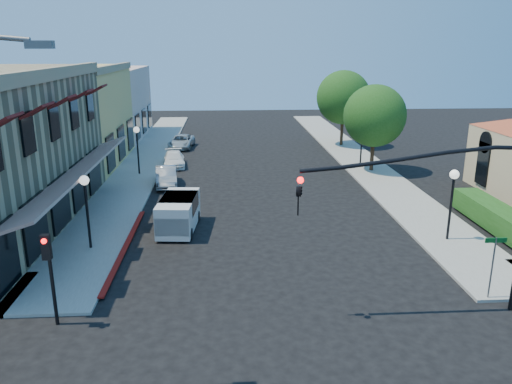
{
  "coord_description": "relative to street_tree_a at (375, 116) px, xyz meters",
  "views": [
    {
      "loc": [
        -2.19,
        -13.94,
        9.13
      ],
      "look_at": [
        -0.79,
        8.22,
        2.6
      ],
      "focal_mm": 35.0,
      "sensor_mm": 36.0,
      "label": 1
    }
  ],
  "objects": [
    {
      "name": "ground",
      "position": [
        -8.8,
        -22.0,
        -4.19
      ],
      "size": [
        120.0,
        120.0,
        0.0
      ],
      "primitive_type": "plane",
      "color": "black",
      "rests_on": "ground"
    },
    {
      "name": "sidewalk_left",
      "position": [
        -17.55,
        5.0,
        -4.13
      ],
      "size": [
        3.5,
        50.0,
        0.12
      ],
      "primitive_type": "cube",
      "color": "gray",
      "rests_on": "ground"
    },
    {
      "name": "sidewalk_right",
      "position": [
        -0.05,
        5.0,
        -4.13
      ],
      "size": [
        3.5,
        50.0,
        0.12
      ],
      "primitive_type": "cube",
      "color": "gray",
      "rests_on": "ground"
    },
    {
      "name": "curb_red_strip",
      "position": [
        -15.7,
        -14.0,
        -4.19
      ],
      "size": [
        0.25,
        10.0,
        0.06
      ],
      "primitive_type": "cube",
      "color": "maroon",
      "rests_on": "ground"
    },
    {
      "name": "yellow_stucco_building",
      "position": [
        -24.3,
        4.0,
        -0.39
      ],
      "size": [
        10.0,
        12.0,
        7.6
      ],
      "primitive_type": "cube",
      "color": "#DDC263",
      "rests_on": "ground"
    },
    {
      "name": "pink_stucco_building",
      "position": [
        -24.3,
        16.0,
        -0.69
      ],
      "size": [
        10.0,
        12.0,
        7.0
      ],
      "primitive_type": "cube",
      "color": "beige",
      "rests_on": "ground"
    },
    {
      "name": "hedge",
      "position": [
        2.9,
        -13.0,
        -4.19
      ],
      "size": [
        1.4,
        8.0,
        1.1
      ],
      "primitive_type": "cube",
      "color": "#1E4E16",
      "rests_on": "ground"
    },
    {
      "name": "street_tree_a",
      "position": [
        0.0,
        0.0,
        0.0
      ],
      "size": [
        4.56,
        4.56,
        6.48
      ],
      "color": "#322014",
      "rests_on": "ground"
    },
    {
      "name": "street_tree_b",
      "position": [
        0.0,
        10.0,
        0.35
      ],
      "size": [
        4.94,
        4.94,
        7.02
      ],
      "color": "#322014",
      "rests_on": "ground"
    },
    {
      "name": "signal_mast_arm",
      "position": [
        -2.94,
        -20.5,
        -0.11
      ],
      "size": [
        8.01,
        0.39,
        6.0
      ],
      "color": "black",
      "rests_on": "ground"
    },
    {
      "name": "secondary_signal",
      "position": [
        -16.8,
        -20.59,
        -1.88
      ],
      "size": [
        0.28,
        0.42,
        3.32
      ],
      "color": "black",
      "rests_on": "ground"
    },
    {
      "name": "street_name_sign",
      "position": [
        -1.3,
        -19.8,
        -2.5
      ],
      "size": [
        0.8,
        0.06,
        2.5
      ],
      "color": "#595B5E",
      "rests_on": "ground"
    },
    {
      "name": "lamppost_left_near",
      "position": [
        -17.3,
        -14.0,
        -1.46
      ],
      "size": [
        0.44,
        0.44,
        3.57
      ],
      "color": "black",
      "rests_on": "ground"
    },
    {
      "name": "lamppost_left_far",
      "position": [
        -17.3,
        0.0,
        -1.46
      ],
      "size": [
        0.44,
        0.44,
        3.57
      ],
      "color": "black",
      "rests_on": "ground"
    },
    {
      "name": "lamppost_right_near",
      "position": [
        -0.3,
        -14.0,
        -1.46
      ],
      "size": [
        0.44,
        0.44,
        3.57
      ],
      "color": "black",
      "rests_on": "ground"
    },
    {
      "name": "lamppost_right_far",
      "position": [
        -0.3,
        2.0,
        -1.46
      ],
      "size": [
        0.44,
        0.44,
        3.57
      ],
      "color": "black",
      "rests_on": "ground"
    },
    {
      "name": "white_van",
      "position": [
        -13.42,
        -11.65,
        -3.2
      ],
      "size": [
        2.01,
        4.02,
        1.73
      ],
      "color": "silver",
      "rests_on": "ground"
    },
    {
      "name": "parked_car_a",
      "position": [
        -13.67,
        -10.48,
        -3.58
      ],
      "size": [
        1.73,
        3.71,
        1.23
      ],
      "primitive_type": "imported",
      "rotation": [
        0.0,
        0.0,
        -0.08
      ],
      "color": "black",
      "rests_on": "ground"
    },
    {
      "name": "parked_car_b",
      "position": [
        -15.0,
        -3.0,
        -3.56
      ],
      "size": [
        1.83,
        4.02,
        1.28
      ],
      "primitive_type": "imported",
      "rotation": [
        0.0,
        0.0,
        0.13
      ],
      "color": "#9A9C9F",
      "rests_on": "ground"
    },
    {
      "name": "parked_car_c",
      "position": [
        -15.0,
        2.67,
        -3.63
      ],
      "size": [
        2.01,
        4.03,
        1.12
      ],
      "primitive_type": "imported",
      "rotation": [
        0.0,
        0.0,
        0.12
      ],
      "color": "white",
      "rests_on": "ground"
    },
    {
      "name": "parked_car_d",
      "position": [
        -15.0,
        10.0,
        -3.6
      ],
      "size": [
        2.39,
        4.47,
        1.19
      ],
      "primitive_type": "imported",
      "rotation": [
        0.0,
        0.0,
        -0.1
      ],
      "color": "silver",
      "rests_on": "ground"
    }
  ]
}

